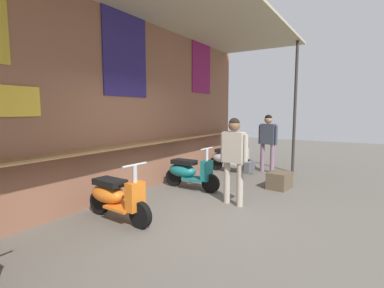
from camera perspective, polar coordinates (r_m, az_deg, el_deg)
name	(u,v)px	position (r m, az deg, el deg)	size (l,w,h in m)	color
ground_plane	(206,212)	(5.11, 2.73, -13.43)	(27.98, 27.98, 0.00)	#605B54
market_stall_facade	(125,89)	(5.93, -13.15, 10.64)	(9.99, 2.77, 3.94)	#8C5B44
scooter_orange	(115,196)	(4.83, -15.14, -10.00)	(0.50, 1.40, 0.97)	orange
scooter_teal	(188,172)	(6.47, -0.73, -5.55)	(0.46, 1.40, 0.97)	#197075
scooter_silver	(229,158)	(8.36, 7.37, -2.85)	(0.47, 1.40, 0.97)	#B2B5BA
shopper_with_handbag	(235,153)	(5.33, 8.51, -1.74)	(0.27, 0.65, 1.63)	#ADA393
shopper_browsing	(268,137)	(8.42, 14.89, 1.35)	(0.25, 0.56, 1.65)	gray
merchandise_crate	(279,180)	(6.82, 17.05, -6.95)	(0.54, 0.43, 0.38)	brown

